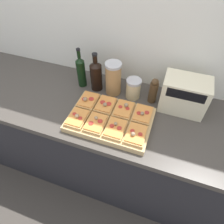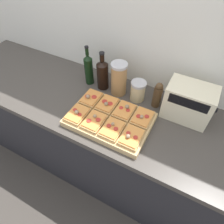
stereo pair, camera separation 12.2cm
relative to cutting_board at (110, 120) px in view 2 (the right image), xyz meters
The scene contains 18 objects.
ground_plane 0.93m from the cutting_board, 110.41° to the right, with size 12.00×12.00×0.00m, color #3D3833.
wall_back 0.59m from the cutting_board, 99.14° to the left, with size 6.00×0.06×2.50m.
kitchen_counter 0.48m from the cutting_board, 123.12° to the left, with size 2.63×0.67×0.89m.
cutting_board is the anchor object (origin of this frame).
pizza_slice_back_left 0.20m from the cutting_board, 156.38° to the left, with size 0.11×0.15×0.06m.
pizza_slice_back_midleft 0.11m from the cutting_board, 127.10° to the left, with size 0.11×0.15×0.05m.
pizza_slice_back_midright 0.11m from the cutting_board, 53.11° to the left, with size 0.11×0.15×0.05m.
pizza_slice_back_right 0.20m from the cutting_board, 23.80° to the left, with size 0.11×0.15×0.05m.
pizza_slice_front_left 0.20m from the cutting_board, 156.03° to the right, with size 0.11×0.15×0.05m.
pizza_slice_front_midleft 0.11m from the cutting_board, 127.09° to the right, with size 0.11×0.15×0.05m.
pizza_slice_front_midright 0.11m from the cutting_board, 53.02° to the right, with size 0.11×0.15×0.05m.
pizza_slice_front_right 0.20m from the cutting_board, 24.15° to the right, with size 0.11×0.15×0.05m.
olive_oil_bottle 0.43m from the cutting_board, 139.31° to the left, with size 0.06×0.06×0.30m.
wine_bottle 0.35m from the cutting_board, 126.59° to the left, with size 0.08×0.08×0.28m.
grain_jar_tall 0.30m from the cutting_board, 105.32° to the left, with size 0.11×0.11×0.24m.
grain_jar_short 0.28m from the cutting_board, 75.96° to the left, with size 0.10×0.10×0.14m.
pepper_mill 0.35m from the cutting_board, 53.35° to the left, with size 0.06×0.06×0.19m.
toaster_oven 0.49m from the cutting_board, 34.53° to the left, with size 0.30×0.18×0.23m.
Camera 2 is at (0.46, -0.49, 1.85)m, focal length 32.00 mm.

